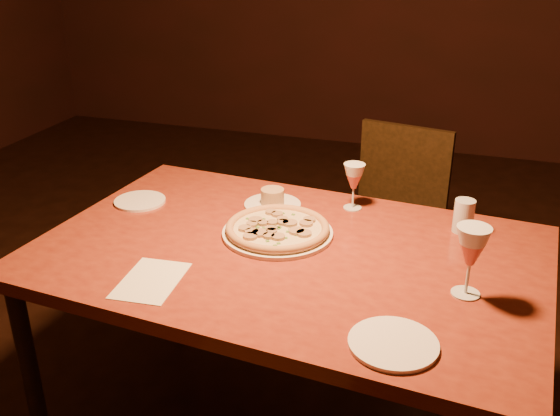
% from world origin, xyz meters
% --- Properties ---
extents(dining_table, '(1.55, 1.07, 0.79)m').
position_xyz_m(dining_table, '(0.22, 0.07, 0.72)').
color(dining_table, maroon).
rests_on(dining_table, floor).
extents(chair_far, '(0.49, 0.49, 0.87)m').
position_xyz_m(chair_far, '(0.40, 1.07, 0.49)').
color(chair_far, black).
rests_on(chair_far, floor).
extents(pizza_plate, '(0.34, 0.34, 0.04)m').
position_xyz_m(pizza_plate, '(0.16, 0.15, 0.81)').
color(pizza_plate, white).
rests_on(pizza_plate, dining_table).
extents(ramekin_saucer, '(0.19, 0.19, 0.06)m').
position_xyz_m(ramekin_saucer, '(0.08, 0.35, 0.81)').
color(ramekin_saucer, white).
rests_on(ramekin_saucer, dining_table).
extents(wine_glass_far, '(0.07, 0.07, 0.16)m').
position_xyz_m(wine_glass_far, '(0.34, 0.42, 0.87)').
color(wine_glass_far, '#C85953').
rests_on(wine_glass_far, dining_table).
extents(wine_glass_right, '(0.09, 0.09, 0.19)m').
position_xyz_m(wine_glass_right, '(0.73, -0.03, 0.89)').
color(wine_glass_right, '#C85953').
rests_on(wine_glass_right, dining_table).
extents(water_tumbler, '(0.06, 0.06, 0.11)m').
position_xyz_m(water_tumbler, '(0.70, 0.35, 0.84)').
color(water_tumbler, silver).
rests_on(water_tumbler, dining_table).
extents(side_plate_left, '(0.18, 0.18, 0.01)m').
position_xyz_m(side_plate_left, '(-0.37, 0.24, 0.79)').
color(side_plate_left, white).
rests_on(side_plate_left, dining_table).
extents(side_plate_near, '(0.21, 0.21, 0.01)m').
position_xyz_m(side_plate_near, '(0.59, -0.30, 0.79)').
color(side_plate_near, white).
rests_on(side_plate_near, dining_table).
extents(menu_card, '(0.17, 0.23, 0.00)m').
position_xyz_m(menu_card, '(-0.08, -0.22, 0.79)').
color(menu_card, silver).
rests_on(menu_card, dining_table).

